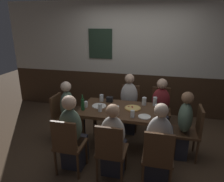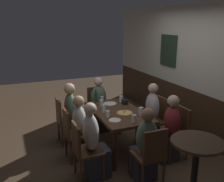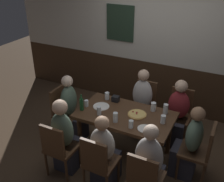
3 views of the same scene
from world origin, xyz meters
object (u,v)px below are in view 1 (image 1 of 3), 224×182
Objects in this scene: person_head_west at (70,117)px; pint_glass_pale at (132,114)px; person_mid_near at (114,145)px; person_mid_far at (128,108)px; beer_glass_half at (157,109)px; chair_left_near at (68,143)px; condiment_caddy at (110,99)px; chair_head_east at (191,130)px; highball_clear at (144,101)px; plate_white_small at (144,117)px; pint_glass_amber at (102,98)px; plate_white_large at (99,106)px; beer_glass_tall at (86,105)px; tumbler_short at (155,102)px; dining_table at (122,114)px; chair_right_near at (158,156)px; person_left_near at (73,137)px; chair_mid_near at (111,149)px; chair_head_west at (62,115)px; person_right_near at (158,149)px; chair_right_far at (160,107)px; pizza at (133,108)px; person_head_east at (181,130)px; chair_mid_far at (130,104)px; tumbler_water at (117,111)px; beer_bottle_green at (83,104)px; pint_glass_stout at (100,108)px.

person_head_west reaches higher than pint_glass_pale.
person_mid_far is at bearing 90.00° from person_mid_near.
chair_left_near is at bearing -144.43° from beer_glass_half.
person_mid_near is 10.01× the size of condiment_caddy.
chair_head_east is 8.00× the size of condiment_caddy.
highball_clear is 0.69× the size of plate_white_small.
chair_left_near is at bearing -165.14° from person_mid_near.
plate_white_large is (0.03, -0.25, -0.05)m from pint_glass_amber.
tumbler_short is (1.14, 0.34, 0.02)m from beer_glass_tall.
dining_table is at bearing -90.00° from person_mid_far.
beer_glass_tall is at bearing 136.57° from person_mid_near.
person_left_near reaches higher than chair_right_near.
person_mid_near is at bearing -90.00° from dining_table.
chair_mid_near is 1.00× the size of chair_head_west.
condiment_caddy is (-0.81, -0.01, -0.02)m from tumbler_short.
person_mid_near is at bearing 179.76° from person_right_near.
pint_glass_pale is (0.82, 0.38, 0.29)m from person_left_near.
chair_left_near is 1.00× the size of chair_right_far.
chair_head_east is 6.55× the size of highball_clear.
chair_left_near is 4.54× the size of plate_white_small.
pizza is 0.40m from beer_glass_half.
person_head_east is (2.07, 0.00, -0.03)m from chair_head_west.
chair_right_near reaches higher than dining_table.
person_mid_near is 0.98× the size of person_head_east.
chair_right_near is at bearing -52.92° from dining_table.
chair_mid_far and chair_left_near have the same top height.
condiment_caddy is at bearing 73.25° from chair_left_near.
person_left_near reaches higher than tumbler_water.
chair_mid_near is at bearing -85.76° from tumbler_water.
highball_clear reaches higher than beer_glass_half.
tumbler_short is (0.96, 0.01, 0.01)m from pint_glass_amber.
chair_left_near is 0.75× the size of person_right_near.
chair_head_east is at bearing -58.59° from chair_right_far.
tumbler_short is (-0.04, 0.26, 0.01)m from beer_glass_half.
beer_bottle_green reaches higher than plate_white_small.
chair_mid_far is 4.54× the size of plate_white_small.
pint_glass_amber is (0.68, 0.27, 0.30)m from chair_head_west.
beer_glass_tall is at bearing 129.57° from chair_mid_near.
tumbler_short is at bearing 22.28° from beer_bottle_green.
tumbler_water is at bearing -124.90° from pizza.
person_head_east is (0.96, -0.66, -0.02)m from person_mid_far.
person_head_west is 11.32× the size of beer_glass_tall.
person_mid_far is (-0.00, 1.48, -0.00)m from chair_mid_near.
person_mid_far is (1.12, 0.66, -0.00)m from chair_head_west.
pint_glass_pale is at bearing -79.33° from chair_mid_far.
highball_clear is (0.33, 0.27, 0.16)m from dining_table.
highball_clear is at bearing -0.07° from condiment_caddy.
condiment_caddy is at bearing 115.64° from tumbler_water.
pint_glass_stout is at bearing 117.76° from chair_mid_near.
chair_mid_far is 0.71m from highball_clear.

